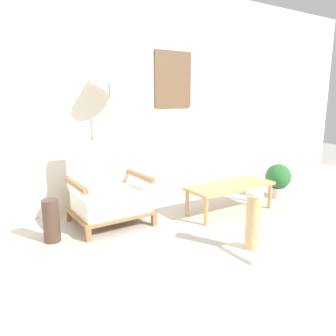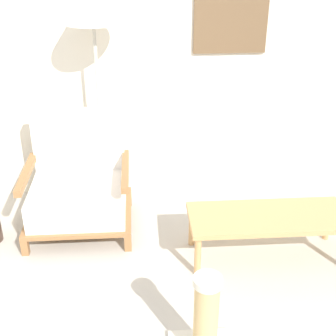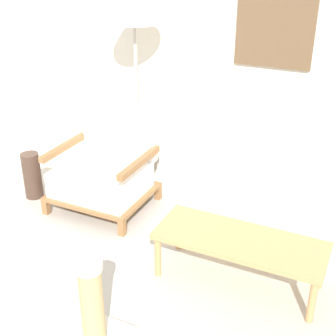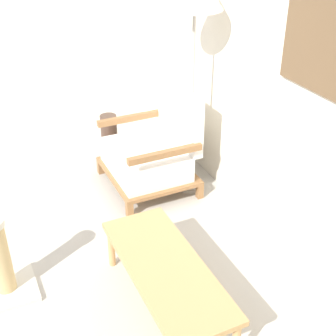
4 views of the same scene
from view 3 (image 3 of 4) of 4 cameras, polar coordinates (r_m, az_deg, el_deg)
wall_back at (r=3.71m, az=6.36°, el=15.40°), size 8.00×0.09×2.70m
armchair at (r=3.90m, az=-7.69°, el=-0.21°), size 0.77×0.66×0.85m
floor_lamp at (r=3.66m, az=-4.16°, el=18.55°), size 0.41×0.41×1.76m
coffee_table at (r=3.04m, az=8.75°, el=-9.09°), size 1.08×0.42×0.33m
vase at (r=4.19m, az=-16.23°, el=-0.87°), size 0.15×0.15×0.41m
scratching_post at (r=2.68m, az=-9.13°, el=-17.25°), size 0.36×0.36×0.55m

